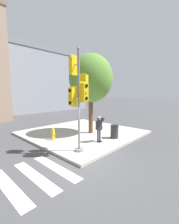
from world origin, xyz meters
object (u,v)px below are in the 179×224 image
Objects in this scene: fire_hydrant at (53,134)px; trash_bin at (114,132)px; person_photographer at (99,127)px; street_tree at (91,79)px; traffic_signal_pole at (79,92)px.

trash_bin is at bearing -40.93° from fire_hydrant.
person_photographer is 1.46m from trash_bin.
street_tree is 6.61× the size of trash_bin.
person_photographer reaches higher than trash_bin.
person_photographer is (1.91, 0.18, -2.16)m from traffic_signal_pole.
person_photographer is 3.87m from street_tree.
trash_bin is at bearing -10.98° from person_photographer.
traffic_signal_pole is 5.92× the size of trash_bin.
person_photographer is at bearing 169.02° from trash_bin.
trash_bin is at bearing -1.40° from traffic_signal_pole.
person_photographer is at bearing -123.60° from street_tree.
trash_bin is at bearing -87.39° from street_tree.
traffic_signal_pole reaches higher than trash_bin.
traffic_signal_pole is 6.80× the size of fire_hydrant.
traffic_signal_pole is at bearing 178.60° from trash_bin.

